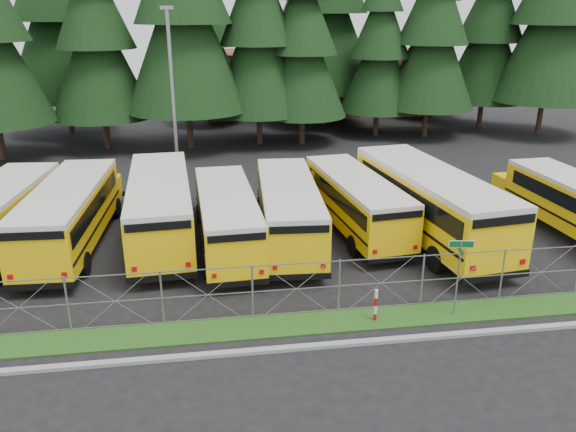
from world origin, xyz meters
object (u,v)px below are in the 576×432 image
object	(u,v)px
bus_1	(72,215)
street_sign	(460,262)
light_standard	(173,94)
bus_2	(161,208)
striped_bollard	(376,306)
bus_4	(288,211)
bus_5	(353,202)
bus_east	(575,208)
bus_0	(2,220)
bus_6	(424,203)
bus_3	(226,219)

from	to	relation	value
bus_1	street_sign	size ratio (longest dim) A/B	3.91
bus_1	light_standard	size ratio (longest dim) A/B	1.08
bus_2	striped_bollard	bearing A→B (deg)	-51.82
bus_4	bus_5	bearing A→B (deg)	18.80
bus_4	bus_east	size ratio (longest dim) A/B	1.04
bus_0	bus_4	bearing A→B (deg)	2.78
bus_5	bus_east	distance (m)	10.22
striped_bollard	bus_2	bearing A→B (deg)	131.85
bus_6	bus_east	size ratio (longest dim) A/B	1.21
bus_4	bus_1	bearing A→B (deg)	179.00
bus_east	street_sign	distance (m)	10.62
bus_3	bus_0	bearing A→B (deg)	171.75
bus_4	bus_6	xyz separation A→B (m)	(6.24, -0.47, 0.23)
bus_1	striped_bollard	xyz separation A→B (m)	(11.41, -8.24, -0.84)
bus_3	bus_6	bearing A→B (deg)	-3.10
bus_4	bus_5	xyz separation A→B (m)	(3.27, 0.91, -0.05)
bus_1	bus_3	size ratio (longest dim) A/B	1.08
bus_5	striped_bollard	world-z (taller)	bus_5
bus_6	bus_5	bearing A→B (deg)	147.87
bus_1	bus_3	xyz separation A→B (m)	(6.72, -1.12, -0.11)
bus_2	bus_east	bearing A→B (deg)	-10.34
bus_4	light_standard	world-z (taller)	light_standard
bus_4	light_standard	distance (m)	10.99
bus_4	striped_bollard	bearing A→B (deg)	-72.56
bus_3	street_sign	bearing A→B (deg)	-46.24
bus_1	bus_0	bearing A→B (deg)	-173.90
bus_1	street_sign	distance (m)	16.46
bus_4	bus_6	bearing A→B (deg)	-1.03
bus_0	bus_1	size ratio (longest dim) A/B	1.00
bus_0	light_standard	xyz separation A→B (m)	(7.16, 8.22, 4.07)
bus_3	bus_5	world-z (taller)	bus_5
bus_0	bus_6	size ratio (longest dim) A/B	0.89
bus_3	bus_6	size ratio (longest dim) A/B	0.82
bus_0	striped_bollard	size ratio (longest dim) A/B	9.12
bus_1	bus_5	distance (m)	12.78
bus_2	light_standard	size ratio (longest dim) A/B	1.13
bus_2	bus_5	size ratio (longest dim) A/B	1.11
bus_east	street_sign	xyz separation A→B (m)	(-8.54, -6.27, 0.69)
bus_east	light_standard	xyz separation A→B (m)	(-18.49, 10.02, 4.16)
bus_3	bus_6	world-z (taller)	bus_6
bus_6	street_sign	xyz separation A→B (m)	(-1.53, -7.07, 0.41)
bus_0	bus_3	bearing A→B (deg)	-0.33
bus_4	bus_6	size ratio (longest dim) A/B	0.86
bus_3	bus_6	distance (m)	9.04
bus_east	street_sign	bearing A→B (deg)	-146.70
bus_2	bus_3	world-z (taller)	bus_2
bus_2	bus_6	world-z (taller)	bus_6
bus_2	bus_0	bearing A→B (deg)	179.86
bus_2	striped_bollard	size ratio (longest dim) A/B	9.52
bus_0	bus_1	distance (m)	2.89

